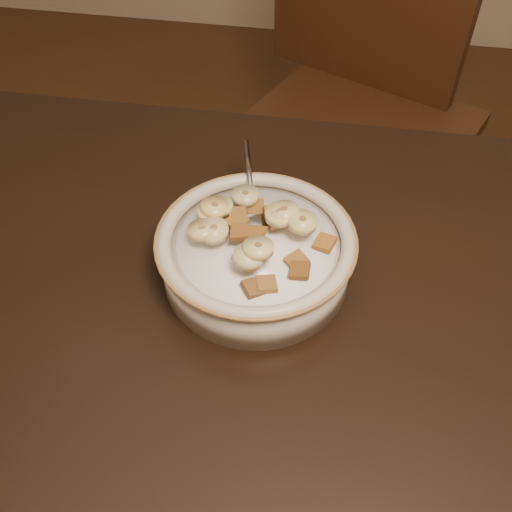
% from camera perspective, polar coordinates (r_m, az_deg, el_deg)
% --- Properties ---
extents(table, '(1.41, 0.92, 0.04)m').
position_cam_1_polar(table, '(0.59, 5.21, -14.15)').
color(table, black).
rests_on(table, floor).
extents(chair, '(0.62, 0.62, 1.06)m').
position_cam_1_polar(chair, '(1.29, 9.83, 13.40)').
color(chair, black).
rests_on(chair, floor).
extents(cereal_bowl, '(0.21, 0.21, 0.05)m').
position_cam_1_polar(cereal_bowl, '(0.63, 0.00, -0.31)').
color(cereal_bowl, '#B1A591').
rests_on(cereal_bowl, table).
extents(milk, '(0.17, 0.17, 0.00)m').
position_cam_1_polar(milk, '(0.61, 0.00, 1.24)').
color(milk, white).
rests_on(milk, cereal_bowl).
extents(spoon, '(0.05, 0.06, 0.01)m').
position_cam_1_polar(spoon, '(0.63, -0.25, 3.70)').
color(spoon, '#B1B1B6').
rests_on(spoon, cereal_bowl).
extents(cereal_square_0, '(0.03, 0.03, 0.01)m').
position_cam_1_polar(cereal_square_0, '(0.56, -0.25, -3.17)').
color(cereal_square_0, brown).
rests_on(cereal_square_0, milk).
extents(cereal_square_1, '(0.03, 0.03, 0.01)m').
position_cam_1_polar(cereal_square_1, '(0.64, -0.02, 4.79)').
color(cereal_square_1, brown).
rests_on(cereal_square_1, milk).
extents(cereal_square_2, '(0.03, 0.03, 0.01)m').
position_cam_1_polar(cereal_square_2, '(0.58, 0.17, 0.08)').
color(cereal_square_2, brown).
rests_on(cereal_square_2, milk).
extents(cereal_square_3, '(0.03, 0.03, 0.01)m').
position_cam_1_polar(cereal_square_3, '(0.64, -1.06, 5.22)').
color(cereal_square_3, brown).
rests_on(cereal_square_3, milk).
extents(cereal_square_4, '(0.03, 0.03, 0.01)m').
position_cam_1_polar(cereal_square_4, '(0.58, -1.09, -0.20)').
color(cereal_square_4, brown).
rests_on(cereal_square_4, milk).
extents(cereal_square_5, '(0.03, 0.03, 0.01)m').
position_cam_1_polar(cereal_square_5, '(0.62, -3.07, 4.10)').
color(cereal_square_5, brown).
rests_on(cereal_square_5, milk).
extents(cereal_square_6, '(0.03, 0.02, 0.01)m').
position_cam_1_polar(cereal_square_6, '(0.59, -0.07, 2.28)').
color(cereal_square_6, brown).
rests_on(cereal_square_6, milk).
extents(cereal_square_7, '(0.03, 0.03, 0.01)m').
position_cam_1_polar(cereal_square_7, '(0.57, 1.06, -2.81)').
color(cereal_square_7, brown).
rests_on(cereal_square_7, milk).
extents(cereal_square_8, '(0.03, 0.03, 0.01)m').
position_cam_1_polar(cereal_square_8, '(0.62, -3.03, 3.49)').
color(cereal_square_8, brown).
rests_on(cereal_square_8, milk).
extents(cereal_square_9, '(0.03, 0.03, 0.01)m').
position_cam_1_polar(cereal_square_9, '(0.61, 2.13, 3.62)').
color(cereal_square_9, brown).
rests_on(cereal_square_9, milk).
extents(cereal_square_10, '(0.02, 0.02, 0.01)m').
position_cam_1_polar(cereal_square_10, '(0.63, -3.99, 4.13)').
color(cereal_square_10, brown).
rests_on(cereal_square_10, milk).
extents(cereal_square_11, '(0.03, 0.03, 0.01)m').
position_cam_1_polar(cereal_square_11, '(0.61, 6.90, 1.35)').
color(cereal_square_11, '#935B1A').
rests_on(cereal_square_11, milk).
extents(cereal_square_12, '(0.02, 0.02, 0.01)m').
position_cam_1_polar(cereal_square_12, '(0.63, 2.50, 4.06)').
color(cereal_square_12, brown).
rests_on(cereal_square_12, milk).
extents(cereal_square_13, '(0.03, 0.03, 0.01)m').
position_cam_1_polar(cereal_square_13, '(0.62, 1.80, 4.26)').
color(cereal_square_13, brown).
rests_on(cereal_square_13, milk).
extents(cereal_square_14, '(0.02, 0.02, 0.01)m').
position_cam_1_polar(cereal_square_14, '(0.59, -1.57, 2.42)').
color(cereal_square_14, brown).
rests_on(cereal_square_14, milk).
extents(cereal_square_15, '(0.03, 0.03, 0.01)m').
position_cam_1_polar(cereal_square_15, '(0.59, 4.11, -0.46)').
color(cereal_square_15, '#96572A').
rests_on(cereal_square_15, milk).
extents(cereal_square_16, '(0.03, 0.03, 0.01)m').
position_cam_1_polar(cereal_square_16, '(0.62, -1.85, 4.12)').
color(cereal_square_16, '#995B2A').
rests_on(cereal_square_16, milk).
extents(cereal_square_17, '(0.02, 0.02, 0.01)m').
position_cam_1_polar(cereal_square_17, '(0.58, 4.40, -1.42)').
color(cereal_square_17, brown).
rests_on(cereal_square_17, milk).
extents(cereal_square_18, '(0.03, 0.03, 0.01)m').
position_cam_1_polar(cereal_square_18, '(0.61, -1.92, 3.40)').
color(cereal_square_18, olive).
rests_on(cereal_square_18, milk).
extents(cereal_square_19, '(0.02, 0.03, 0.01)m').
position_cam_1_polar(cereal_square_19, '(0.63, -3.81, 3.88)').
color(cereal_square_19, olive).
rests_on(cereal_square_19, milk).
extents(banana_slice_0, '(0.04, 0.04, 0.01)m').
position_cam_1_polar(banana_slice_0, '(0.60, -4.23, 2.55)').
color(banana_slice_0, '#D0B87F').
rests_on(banana_slice_0, milk).
extents(banana_slice_1, '(0.04, 0.04, 0.02)m').
position_cam_1_polar(banana_slice_1, '(0.60, -5.40, 2.60)').
color(banana_slice_1, '#EDCD7B').
rests_on(banana_slice_1, milk).
extents(banana_slice_2, '(0.03, 0.03, 0.01)m').
position_cam_1_polar(banana_slice_2, '(0.60, 4.67, 3.42)').
color(banana_slice_2, '#D8CB74').
rests_on(banana_slice_2, milk).
extents(banana_slice_3, '(0.04, 0.04, 0.01)m').
position_cam_1_polar(banana_slice_3, '(0.61, 2.34, 4.17)').
color(banana_slice_3, '#F5E089').
rests_on(banana_slice_3, milk).
extents(banana_slice_4, '(0.04, 0.04, 0.01)m').
position_cam_1_polar(banana_slice_4, '(0.61, 2.81, 4.44)').
color(banana_slice_4, tan).
rests_on(banana_slice_4, milk).
extents(banana_slice_5, '(0.03, 0.03, 0.02)m').
position_cam_1_polar(banana_slice_5, '(0.62, -4.12, 4.85)').
color(banana_slice_5, '#F9E07D').
rests_on(banana_slice_5, milk).
extents(banana_slice_6, '(0.03, 0.03, 0.01)m').
position_cam_1_polar(banana_slice_6, '(0.64, -1.07, 6.05)').
color(banana_slice_6, '#D8CC85').
rests_on(banana_slice_6, milk).
extents(banana_slice_7, '(0.04, 0.04, 0.01)m').
position_cam_1_polar(banana_slice_7, '(0.62, -3.75, 4.91)').
color(banana_slice_7, '#E8DC86').
rests_on(banana_slice_7, milk).
extents(banana_slice_8, '(0.04, 0.04, 0.02)m').
position_cam_1_polar(banana_slice_8, '(0.57, 0.23, 0.79)').
color(banana_slice_8, '#D7C96B').
rests_on(banana_slice_8, milk).
extents(banana_slice_9, '(0.04, 0.04, 0.01)m').
position_cam_1_polar(banana_slice_9, '(0.62, -4.47, 4.33)').
color(banana_slice_9, '#F7D78E').
rests_on(banana_slice_9, milk).
extents(banana_slice_10, '(0.04, 0.04, 0.01)m').
position_cam_1_polar(banana_slice_10, '(0.57, -0.79, -0.08)').
color(banana_slice_10, '#CEB787').
rests_on(banana_slice_10, milk).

